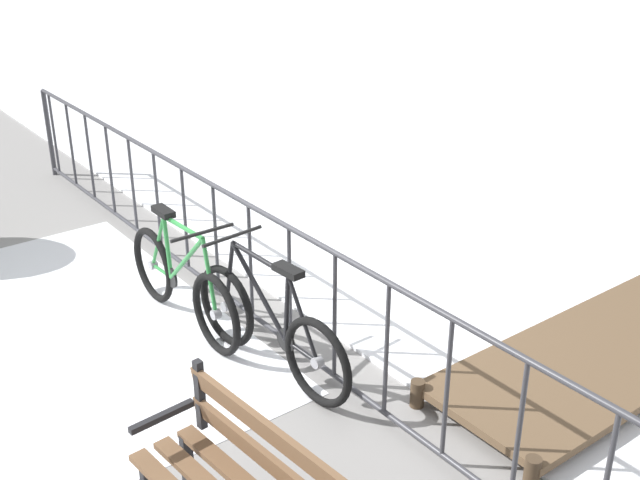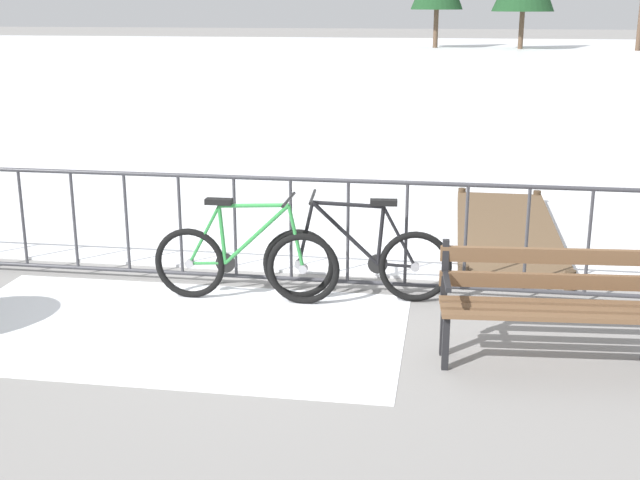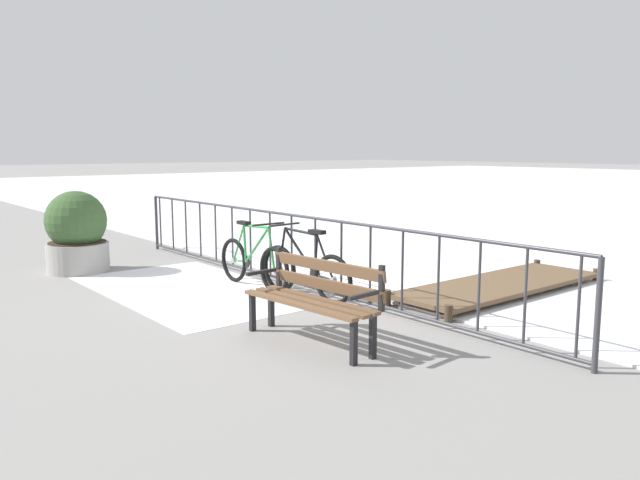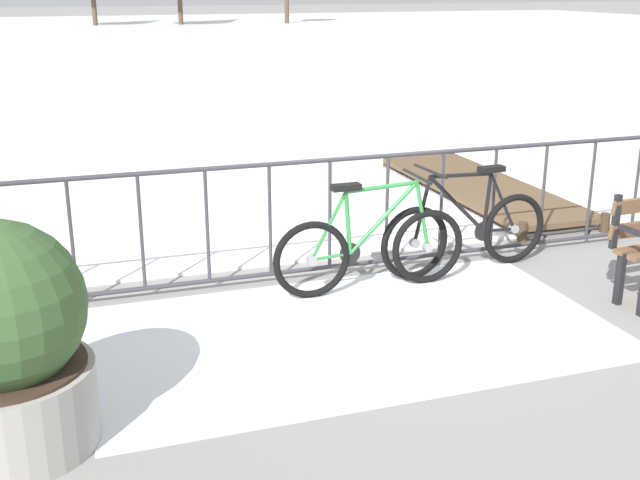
{
  "view_description": "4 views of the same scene",
  "coord_description": "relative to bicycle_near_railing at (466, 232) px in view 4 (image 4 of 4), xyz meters",
  "views": [
    {
      "loc": [
        4.81,
        -2.95,
        3.33
      ],
      "look_at": [
        0.69,
        0.17,
        0.95
      ],
      "focal_mm": 44.46,
      "sensor_mm": 36.0,
      "label": 1
    },
    {
      "loc": [
        1.45,
        -7.36,
        2.62
      ],
      "look_at": [
        0.32,
        -0.26,
        0.55
      ],
      "focal_mm": 46.55,
      "sensor_mm": 36.0,
      "label": 2
    },
    {
      "loc": [
        7.05,
        -5.24,
        1.97
      ],
      "look_at": [
        1.17,
        -0.43,
        0.86
      ],
      "focal_mm": 34.84,
      "sensor_mm": 36.0,
      "label": 3
    },
    {
      "loc": [
        -2.77,
        -6.31,
        2.51
      ],
      "look_at": [
        -0.88,
        -0.74,
        0.59
      ],
      "focal_mm": 44.88,
      "sensor_mm": 36.0,
      "label": 4
    }
  ],
  "objects": [
    {
      "name": "ground_plane",
      "position": [
        -0.66,
        0.27,
        -0.37
      ],
      "size": [
        160.0,
        160.0,
        0.0
      ],
      "primitive_type": "plane",
      "color": "gray"
    },
    {
      "name": "bicycle_second",
      "position": [
        -0.99,
        -0.18,
        0.0
      ],
      "size": [
        1.71,
        0.52,
        0.97
      ],
      "color": "black",
      "rests_on": "ground"
    },
    {
      "name": "frozen_pond",
      "position": [
        -0.66,
        28.67,
        -0.35
      ],
      "size": [
        80.0,
        56.0,
        0.03
      ],
      "primitive_type": "cube",
      "color": "white",
      "rests_on": "ground"
    },
    {
      "name": "snow_patch",
      "position": [
        -1.44,
        -0.93,
        -0.36
      ],
      "size": [
        3.87,
        2.2,
        0.01
      ],
      "primitive_type": "cube",
      "color": "white",
      "rests_on": "ground"
    },
    {
      "name": "wooden_dock",
      "position": [
        1.46,
        2.29,
        -0.25
      ],
      "size": [
        1.1,
        3.55,
        0.2
      ],
      "color": "brown",
      "rests_on": "ground"
    },
    {
      "name": "railing_fence",
      "position": [
        -0.66,
        0.27,
        0.19
      ],
      "size": [
        9.06,
        0.06,
        1.07
      ],
      "color": "#38383D",
      "rests_on": "ground"
    },
    {
      "name": "bicycle_near_railing",
      "position": [
        0.0,
        0.0,
        0.0
      ],
      "size": [
        1.71,
        0.52,
        0.97
      ],
      "color": "black",
      "rests_on": "ground"
    },
    {
      "name": "planter_with_shrub",
      "position": [
        -3.81,
        -1.72,
        0.27
      ],
      "size": [
        0.97,
        0.97,
        1.32
      ],
      "color": "#9E9B96",
      "rests_on": "ground"
    }
  ]
}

